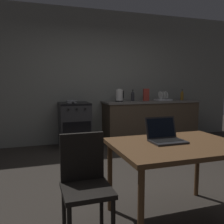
{
  "coord_description": "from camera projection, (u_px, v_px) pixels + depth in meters",
  "views": [
    {
      "loc": [
        -1.29,
        -2.82,
        1.31
      ],
      "look_at": [
        -0.05,
        0.99,
        0.82
      ],
      "focal_mm": 39.0,
      "sensor_mm": 36.0,
      "label": 1
    }
  ],
  "objects": [
    {
      "name": "bottle_b",
      "position": [
        133.0,
        96.0,
        5.34
      ],
      "size": [
        0.08,
        0.08,
        0.24
      ],
      "color": "#2D2D33",
      "rests_on": "kitchen_counter"
    },
    {
      "name": "chair",
      "position": [
        85.0,
        179.0,
        2.05
      ],
      "size": [
        0.4,
        0.4,
        0.87
      ],
      "rotation": [
        0.0,
        0.0,
        0.09
      ],
      "color": "black",
      "rests_on": "ground_plane"
    },
    {
      "name": "cereal_box",
      "position": [
        146.0,
        95.0,
        5.38
      ],
      "size": [
        0.13,
        0.05,
        0.27
      ],
      "color": "#B2382D",
      "rests_on": "kitchen_counter"
    },
    {
      "name": "back_wall",
      "position": [
        107.0,
        77.0,
        5.39
      ],
      "size": [
        6.4,
        0.1,
        2.84
      ],
      "primitive_type": "cube",
      "color": "gray",
      "rests_on": "ground_plane"
    },
    {
      "name": "bottle",
      "position": [
        182.0,
        95.0,
        5.58
      ],
      "size": [
        0.07,
        0.07,
        0.24
      ],
      "color": "#8C601E",
      "rests_on": "kitchen_counter"
    },
    {
      "name": "dining_table",
      "position": [
        176.0,
        151.0,
        2.24
      ],
      "size": [
        1.17,
        0.86,
        0.75
      ],
      "color": "brown",
      "rests_on": "ground_plane"
    },
    {
      "name": "dish_rack",
      "position": [
        163.0,
        98.0,
        5.5
      ],
      "size": [
        0.34,
        0.26,
        0.21
      ],
      "color": "silver",
      "rests_on": "kitchen_counter"
    },
    {
      "name": "stove_oven",
      "position": [
        75.0,
        125.0,
        4.93
      ],
      "size": [
        0.6,
        0.62,
        0.9
      ],
      "color": "#2D2D30",
      "rests_on": "ground_plane"
    },
    {
      "name": "ground_plane",
      "position": [
        138.0,
        181.0,
        3.22
      ],
      "size": [
        12.0,
        12.0,
        0.0
      ],
      "primitive_type": "plane",
      "color": "#2D2823"
    },
    {
      "name": "frying_pan",
      "position": [
        72.0,
        102.0,
        4.83
      ],
      "size": [
        0.23,
        0.4,
        0.05
      ],
      "color": "gray",
      "rests_on": "stove_oven"
    },
    {
      "name": "laptop",
      "position": [
        166.0,
        137.0,
        2.3
      ],
      "size": [
        0.32,
        0.28,
        0.22
      ],
      "rotation": [
        0.0,
        0.0,
        0.01
      ],
      "color": "#232326",
      "rests_on": "dining_table"
    },
    {
      "name": "electric_kettle",
      "position": [
        119.0,
        95.0,
        5.16
      ],
      "size": [
        0.17,
        0.15,
        0.27
      ],
      "color": "black",
      "rests_on": "kitchen_counter"
    },
    {
      "name": "kitchen_counter",
      "position": [
        151.0,
        121.0,
        5.46
      ],
      "size": [
        2.16,
        0.64,
        0.9
      ],
      "color": "#4C3D2D",
      "rests_on": "ground_plane"
    }
  ]
}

